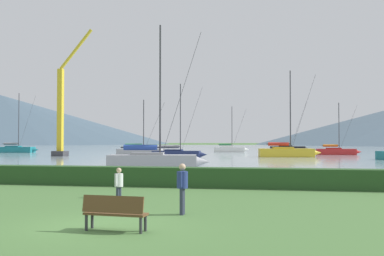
{
  "coord_description": "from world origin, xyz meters",
  "views": [
    {
      "loc": [
        4.95,
        -12.02,
        2.38
      ],
      "look_at": [
        -6.96,
        50.12,
        4.21
      ],
      "focal_mm": 42.14,
      "sensor_mm": 36.0,
      "label": 1
    }
  ],
  "objects_px": {
    "sailboat_slip_4": "(336,151)",
    "person_standing_walker": "(182,184)",
    "sailboat_slip_1": "(16,149)",
    "sailboat_slip_3": "(288,148)",
    "park_bench_under_tree": "(115,211)",
    "dock_crane": "(62,116)",
    "sailboat_slip_5": "(287,152)",
    "person_seated_viewer": "(119,181)",
    "sailboat_slip_0": "(140,152)",
    "sailboat_slip_6": "(230,149)",
    "sailboat_slip_7": "(177,154)",
    "sailboat_slip_8": "(154,160)"
  },
  "relations": [
    {
      "from": "sailboat_slip_3",
      "to": "sailboat_slip_8",
      "type": "height_order",
      "value": "sailboat_slip_8"
    },
    {
      "from": "sailboat_slip_7",
      "to": "park_bench_under_tree",
      "type": "distance_m",
      "value": 50.34
    },
    {
      "from": "sailboat_slip_8",
      "to": "person_seated_viewer",
      "type": "xyz_separation_m",
      "value": [
        3.89,
        -19.32,
        -0.05
      ]
    },
    {
      "from": "person_standing_walker",
      "to": "sailboat_slip_4",
      "type": "bearing_deg",
      "value": 78.13
    },
    {
      "from": "sailboat_slip_5",
      "to": "sailboat_slip_6",
      "type": "height_order",
      "value": "sailboat_slip_5"
    },
    {
      "from": "sailboat_slip_5",
      "to": "person_seated_viewer",
      "type": "height_order",
      "value": "sailboat_slip_5"
    },
    {
      "from": "sailboat_slip_5",
      "to": "person_standing_walker",
      "type": "distance_m",
      "value": 54.21
    },
    {
      "from": "park_bench_under_tree",
      "to": "sailboat_slip_1",
      "type": "bearing_deg",
      "value": 128.04
    },
    {
      "from": "sailboat_slip_5",
      "to": "sailboat_slip_8",
      "type": "height_order",
      "value": "sailboat_slip_5"
    },
    {
      "from": "person_seated_viewer",
      "to": "dock_crane",
      "type": "distance_m",
      "value": 54.88
    },
    {
      "from": "sailboat_slip_8",
      "to": "person_standing_walker",
      "type": "xyz_separation_m",
      "value": [
        7.46,
        -23.17,
        0.23
      ]
    },
    {
      "from": "park_bench_under_tree",
      "to": "dock_crane",
      "type": "xyz_separation_m",
      "value": [
        -29.28,
        54.34,
        5.77
      ]
    },
    {
      "from": "dock_crane",
      "to": "sailboat_slip_1",
      "type": "bearing_deg",
      "value": 136.76
    },
    {
      "from": "park_bench_under_tree",
      "to": "dock_crane",
      "type": "bearing_deg",
      "value": 122.54
    },
    {
      "from": "person_standing_walker",
      "to": "dock_crane",
      "type": "xyz_separation_m",
      "value": [
        -30.47,
        51.36,
        5.33
      ]
    },
    {
      "from": "sailboat_slip_8",
      "to": "person_seated_viewer",
      "type": "height_order",
      "value": "sailboat_slip_8"
    },
    {
      "from": "sailboat_slip_6",
      "to": "park_bench_under_tree",
      "type": "height_order",
      "value": "sailboat_slip_6"
    },
    {
      "from": "sailboat_slip_7",
      "to": "park_bench_under_tree",
      "type": "relative_size",
      "value": 5.93
    },
    {
      "from": "sailboat_slip_4",
      "to": "sailboat_slip_8",
      "type": "height_order",
      "value": "sailboat_slip_8"
    },
    {
      "from": "sailboat_slip_3",
      "to": "park_bench_under_tree",
      "type": "xyz_separation_m",
      "value": [
        -6.36,
        -90.52,
        -0.2
      ]
    },
    {
      "from": "sailboat_slip_0",
      "to": "person_seated_viewer",
      "type": "bearing_deg",
      "value": -81.75
    },
    {
      "from": "sailboat_slip_6",
      "to": "person_standing_walker",
      "type": "distance_m",
      "value": 83.41
    },
    {
      "from": "sailboat_slip_6",
      "to": "dock_crane",
      "type": "height_order",
      "value": "dock_crane"
    },
    {
      "from": "sailboat_slip_3",
      "to": "sailboat_slip_1",
      "type": "bearing_deg",
      "value": -164.58
    },
    {
      "from": "sailboat_slip_1",
      "to": "sailboat_slip_7",
      "type": "xyz_separation_m",
      "value": [
        39.04,
        -23.01,
        -0.1
      ]
    },
    {
      "from": "sailboat_slip_6",
      "to": "person_seated_viewer",
      "type": "distance_m",
      "value": 79.33
    },
    {
      "from": "sailboat_slip_1",
      "to": "sailboat_slip_3",
      "type": "relative_size",
      "value": 1.06
    },
    {
      "from": "sailboat_slip_3",
      "to": "sailboat_slip_4",
      "type": "distance_m",
      "value": 22.26
    },
    {
      "from": "sailboat_slip_5",
      "to": "sailboat_slip_7",
      "type": "distance_m",
      "value": 16.81
    },
    {
      "from": "person_seated_viewer",
      "to": "sailboat_slip_7",
      "type": "bearing_deg",
      "value": 107.86
    },
    {
      "from": "sailboat_slip_5",
      "to": "sailboat_slip_6",
      "type": "distance_m",
      "value": 31.27
    },
    {
      "from": "sailboat_slip_3",
      "to": "person_standing_walker",
      "type": "relative_size",
      "value": 7.0
    },
    {
      "from": "sailboat_slip_0",
      "to": "sailboat_slip_5",
      "type": "bearing_deg",
      "value": -11.37
    },
    {
      "from": "dock_crane",
      "to": "sailboat_slip_3",
      "type": "bearing_deg",
      "value": 45.43
    },
    {
      "from": "sailboat_slip_4",
      "to": "person_standing_walker",
      "type": "distance_m",
      "value": 67.92
    },
    {
      "from": "sailboat_slip_1",
      "to": "sailboat_slip_5",
      "type": "xyz_separation_m",
      "value": [
        54.04,
        -15.42,
        0.05
      ]
    },
    {
      "from": "sailboat_slip_1",
      "to": "sailboat_slip_6",
      "type": "height_order",
      "value": "sailboat_slip_1"
    },
    {
      "from": "sailboat_slip_3",
      "to": "sailboat_slip_0",
      "type": "bearing_deg",
      "value": -129.4
    },
    {
      "from": "sailboat_slip_0",
      "to": "person_seated_viewer",
      "type": "xyz_separation_m",
      "value": [
        15.17,
        -51.48,
        0.01
      ]
    },
    {
      "from": "park_bench_under_tree",
      "to": "person_seated_viewer",
      "type": "distance_m",
      "value": 7.24
    },
    {
      "from": "sailboat_slip_7",
      "to": "sailboat_slip_8",
      "type": "xyz_separation_m",
      "value": [
        3.22,
        -23.28,
        0.1
      ]
    },
    {
      "from": "sailboat_slip_4",
      "to": "sailboat_slip_5",
      "type": "height_order",
      "value": "sailboat_slip_5"
    },
    {
      "from": "sailboat_slip_3",
      "to": "sailboat_slip_8",
      "type": "bearing_deg",
      "value": -103.91
    },
    {
      "from": "sailboat_slip_1",
      "to": "person_seated_viewer",
      "type": "relative_size",
      "value": 9.77
    },
    {
      "from": "sailboat_slip_3",
      "to": "dock_crane",
      "type": "distance_m",
      "value": 51.09
    },
    {
      "from": "park_bench_under_tree",
      "to": "person_standing_walker",
      "type": "distance_m",
      "value": 3.24
    },
    {
      "from": "sailboat_slip_8",
      "to": "person_standing_walker",
      "type": "distance_m",
      "value": 24.34
    },
    {
      "from": "sailboat_slip_5",
      "to": "sailboat_slip_7",
      "type": "bearing_deg",
      "value": -161.71
    },
    {
      "from": "sailboat_slip_0",
      "to": "dock_crane",
      "type": "relative_size",
      "value": 0.45
    },
    {
      "from": "sailboat_slip_0",
      "to": "sailboat_slip_4",
      "type": "height_order",
      "value": "sailboat_slip_0"
    }
  ]
}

